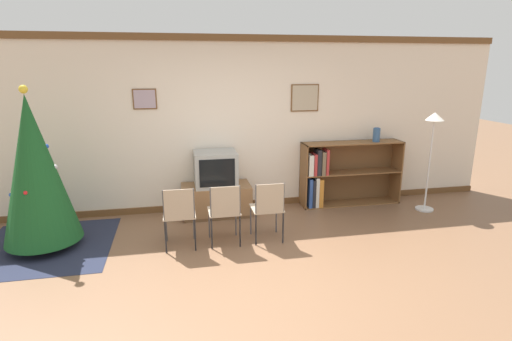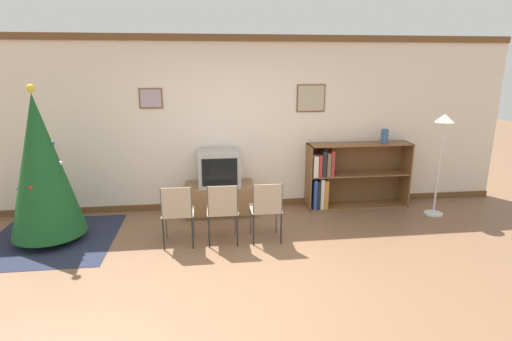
{
  "view_description": "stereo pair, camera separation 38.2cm",
  "coord_description": "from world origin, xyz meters",
  "px_view_note": "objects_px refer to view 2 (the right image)",
  "views": [
    {
      "loc": [
        -0.79,
        -3.76,
        2.27
      ],
      "look_at": [
        0.23,
        1.31,
        0.89
      ],
      "focal_mm": 28.0,
      "sensor_mm": 36.0,
      "label": 1
    },
    {
      "loc": [
        -0.41,
        -3.82,
        2.27
      ],
      "look_at": [
        0.23,
        1.31,
        0.89
      ],
      "focal_mm": 28.0,
      "sensor_mm": 36.0,
      "label": 2
    }
  ],
  "objects_px": {
    "television": "(219,168)",
    "folding_chair_left": "(178,212)",
    "christmas_tree": "(42,166)",
    "folding_chair_right": "(266,208)",
    "bookshelf": "(341,176)",
    "standing_lamp": "(442,138)",
    "tv_console": "(220,199)",
    "folding_chair_center": "(223,210)",
    "vase": "(385,136)"
  },
  "relations": [
    {
      "from": "folding_chair_left",
      "to": "bookshelf",
      "type": "xyz_separation_m",
      "value": [
        2.54,
        1.2,
        0.04
      ]
    },
    {
      "from": "tv_console",
      "to": "standing_lamp",
      "type": "relative_size",
      "value": 0.67
    },
    {
      "from": "christmas_tree",
      "to": "television",
      "type": "bearing_deg",
      "value": 17.17
    },
    {
      "from": "folding_chair_left",
      "to": "vase",
      "type": "bearing_deg",
      "value": 19.81
    },
    {
      "from": "folding_chair_center",
      "to": "folding_chair_left",
      "type": "bearing_deg",
      "value": 180.0
    },
    {
      "from": "television",
      "to": "standing_lamp",
      "type": "distance_m",
      "value": 3.37
    },
    {
      "from": "television",
      "to": "vase",
      "type": "distance_m",
      "value": 2.67
    },
    {
      "from": "christmas_tree",
      "to": "standing_lamp",
      "type": "relative_size",
      "value": 1.3
    },
    {
      "from": "christmas_tree",
      "to": "folding_chair_right",
      "type": "xyz_separation_m",
      "value": [
        2.83,
        -0.39,
        -0.54
      ]
    },
    {
      "from": "folding_chair_center",
      "to": "television",
      "type": "bearing_deg",
      "value": 90.0
    },
    {
      "from": "christmas_tree",
      "to": "bookshelf",
      "type": "distance_m",
      "value": 4.34
    },
    {
      "from": "vase",
      "to": "folding_chair_right",
      "type": "bearing_deg",
      "value": -150.86
    },
    {
      "from": "folding_chair_center",
      "to": "bookshelf",
      "type": "relative_size",
      "value": 0.49
    },
    {
      "from": "standing_lamp",
      "to": "folding_chair_left",
      "type": "bearing_deg",
      "value": -170.37
    },
    {
      "from": "bookshelf",
      "to": "standing_lamp",
      "type": "distance_m",
      "value": 1.6
    },
    {
      "from": "tv_console",
      "to": "television",
      "type": "relative_size",
      "value": 1.66
    },
    {
      "from": "bookshelf",
      "to": "vase",
      "type": "relative_size",
      "value": 7.27
    },
    {
      "from": "tv_console",
      "to": "folding_chair_left",
      "type": "height_order",
      "value": "folding_chair_left"
    },
    {
      "from": "television",
      "to": "christmas_tree",
      "type": "bearing_deg",
      "value": -162.83
    },
    {
      "from": "television",
      "to": "folding_chair_center",
      "type": "distance_m",
      "value": 1.12
    },
    {
      "from": "television",
      "to": "vase",
      "type": "xyz_separation_m",
      "value": [
        2.64,
        0.06,
        0.42
      ]
    },
    {
      "from": "christmas_tree",
      "to": "folding_chair_center",
      "type": "bearing_deg",
      "value": -9.82
    },
    {
      "from": "television",
      "to": "vase",
      "type": "bearing_deg",
      "value": 1.35
    },
    {
      "from": "christmas_tree",
      "to": "television",
      "type": "distance_m",
      "value": 2.39
    },
    {
      "from": "folding_chair_center",
      "to": "standing_lamp",
      "type": "xyz_separation_m",
      "value": [
        3.31,
        0.66,
        0.73
      ]
    },
    {
      "from": "tv_console",
      "to": "vase",
      "type": "relative_size",
      "value": 4.57
    },
    {
      "from": "vase",
      "to": "standing_lamp",
      "type": "height_order",
      "value": "standing_lamp"
    },
    {
      "from": "christmas_tree",
      "to": "tv_console",
      "type": "bearing_deg",
      "value": 17.23
    },
    {
      "from": "folding_chair_center",
      "to": "folding_chair_right",
      "type": "distance_m",
      "value": 0.57
    },
    {
      "from": "television",
      "to": "bookshelf",
      "type": "relative_size",
      "value": 0.38
    },
    {
      "from": "television",
      "to": "bookshelf",
      "type": "distance_m",
      "value": 1.99
    },
    {
      "from": "tv_console",
      "to": "folding_chair_right",
      "type": "height_order",
      "value": "folding_chair_right"
    },
    {
      "from": "christmas_tree",
      "to": "standing_lamp",
      "type": "xyz_separation_m",
      "value": [
        5.57,
        0.27,
        0.18
      ]
    },
    {
      "from": "christmas_tree",
      "to": "bookshelf",
      "type": "relative_size",
      "value": 1.22
    },
    {
      "from": "television",
      "to": "folding_chair_left",
      "type": "bearing_deg",
      "value": -117.43
    },
    {
      "from": "folding_chair_left",
      "to": "folding_chair_center",
      "type": "bearing_deg",
      "value": 0.0
    },
    {
      "from": "television",
      "to": "vase",
      "type": "relative_size",
      "value": 2.75
    },
    {
      "from": "television",
      "to": "standing_lamp",
      "type": "height_order",
      "value": "standing_lamp"
    },
    {
      "from": "christmas_tree",
      "to": "bookshelf",
      "type": "height_order",
      "value": "christmas_tree"
    },
    {
      "from": "tv_console",
      "to": "bookshelf",
      "type": "distance_m",
      "value": 1.99
    },
    {
      "from": "folding_chair_right",
      "to": "vase",
      "type": "xyz_separation_m",
      "value": [
        2.07,
        1.15,
        0.69
      ]
    },
    {
      "from": "folding_chair_left",
      "to": "folding_chair_right",
      "type": "bearing_deg",
      "value": 0.0
    },
    {
      "from": "television",
      "to": "bookshelf",
      "type": "bearing_deg",
      "value": 3.13
    },
    {
      "from": "bookshelf",
      "to": "standing_lamp",
      "type": "height_order",
      "value": "standing_lamp"
    },
    {
      "from": "folding_chair_left",
      "to": "folding_chair_center",
      "type": "height_order",
      "value": "same"
    },
    {
      "from": "television",
      "to": "folding_chair_left",
      "type": "xyz_separation_m",
      "value": [
        -0.57,
        -1.09,
        -0.27
      ]
    },
    {
      "from": "folding_chair_center",
      "to": "christmas_tree",
      "type": "bearing_deg",
      "value": 170.18
    },
    {
      "from": "christmas_tree",
      "to": "folding_chair_right",
      "type": "distance_m",
      "value": 2.91
    },
    {
      "from": "television",
      "to": "standing_lamp",
      "type": "bearing_deg",
      "value": -7.48
    },
    {
      "from": "christmas_tree",
      "to": "folding_chair_center",
      "type": "height_order",
      "value": "christmas_tree"
    }
  ]
}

